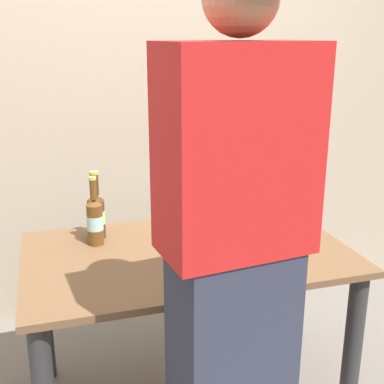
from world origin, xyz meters
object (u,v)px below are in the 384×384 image
object	(u,v)px
laptop	(209,221)
beer_bottle_dark	(95,220)
person_figure	(233,280)
beer_bottle_green	(96,214)

from	to	relation	value
laptop	beer_bottle_dark	distance (m)	0.50
laptop	beer_bottle_dark	world-z (taller)	beer_bottle_dark
beer_bottle_dark	person_figure	world-z (taller)	person_figure
beer_bottle_green	person_figure	size ratio (longest dim) A/B	0.17
person_figure	laptop	bearing A→B (deg)	76.39
laptop	beer_bottle_green	world-z (taller)	beer_bottle_green
laptop	beer_bottle_dark	size ratio (longest dim) A/B	1.35
beer_bottle_dark	beer_bottle_green	size ratio (longest dim) A/B	0.99
laptop	person_figure	xyz separation A→B (m)	(-0.19, -0.77, 0.12)
laptop	beer_bottle_green	size ratio (longest dim) A/B	1.34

